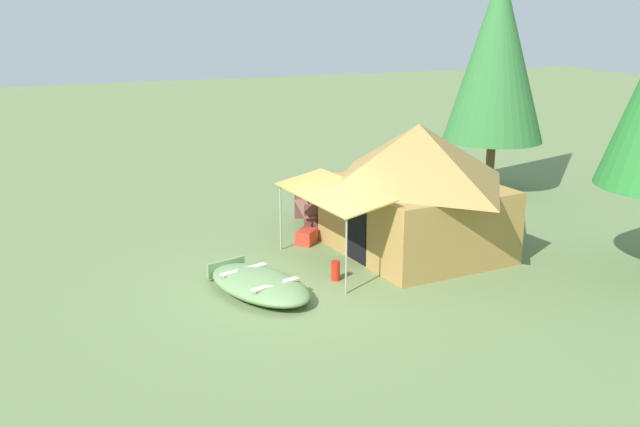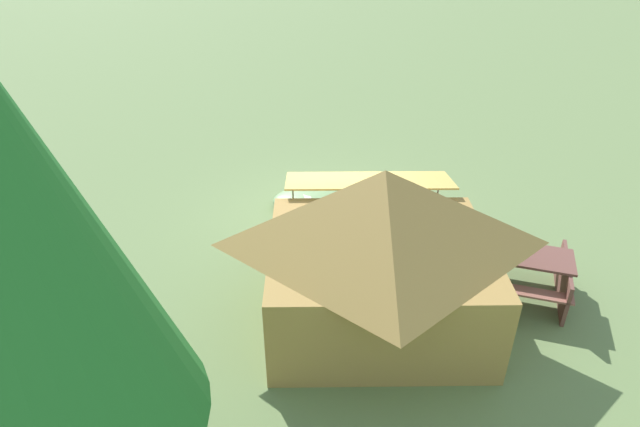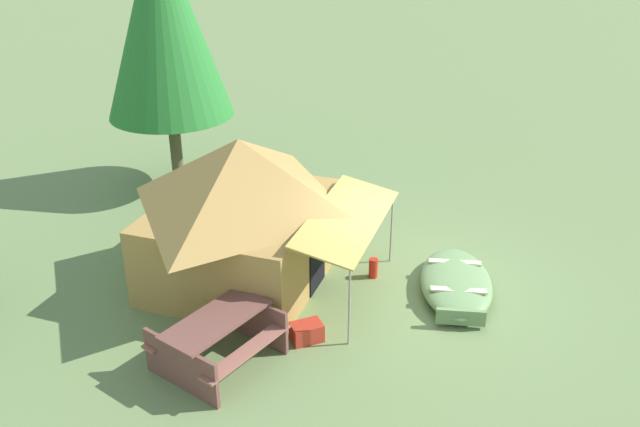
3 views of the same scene
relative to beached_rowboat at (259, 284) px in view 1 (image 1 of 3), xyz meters
The scene contains 7 objects.
ground_plane 0.78m from the beached_rowboat, 93.41° to the left, with size 80.00×80.00×0.00m, color #657B49.
beached_rowboat is the anchor object (origin of this frame).
canvas_cabin_tent 4.04m from the beached_rowboat, 104.96° to the left, with size 3.81×4.29×2.68m.
picnic_table 4.44m from the beached_rowboat, 139.92° to the left, with size 1.99×1.80×0.79m.
cooler_box 3.00m from the beached_rowboat, 141.94° to the left, with size 0.49×0.34×0.31m, color red.
fuel_can 1.53m from the beached_rowboat, 93.74° to the left, with size 0.17×0.17×0.37m, color red.
pine_tree_back_right 10.08m from the beached_rowboat, 119.75° to the left, with size 2.66×2.66×5.99m.
Camera 1 is at (11.72, -4.50, 4.92)m, focal length 41.28 mm.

